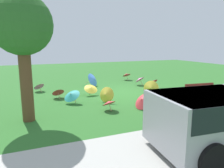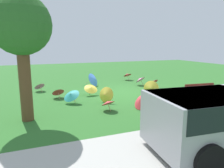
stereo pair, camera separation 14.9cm
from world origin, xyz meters
The scene contains 15 objects.
ground centered at (0.00, 0.00, 0.00)m, with size 40.00×40.00×0.00m, color #2D6B28.
park_bench centered at (-2.59, 3.14, 0.47)m, with size 1.64×0.64×0.90m.
shade_tree centered at (5.12, 2.89, 3.31)m, with size 2.10×2.10×4.46m.
parasol_blue_0 centered at (1.02, -2.31, 0.46)m, with size 1.07×1.06×0.92m.
parasol_pink_0 centered at (-1.97, -1.48, 0.42)m, with size 0.90×0.88×0.67m.
parasol_red_0 centered at (1.99, 2.92, 0.35)m, with size 0.73×0.72×0.54m.
parasol_yellow_2 centered at (-1.05, 1.37, 0.42)m, with size 0.85×0.85×0.84m.
parasol_pink_2 centered at (4.48, -2.00, 0.33)m, with size 0.77×0.73×0.57m.
parasol_yellow_3 centered at (1.91, 0.08, 0.40)m, with size 0.80×0.76×0.64m.
parasol_red_1 centered at (3.67, -0.01, 0.35)m, with size 0.70×0.65×0.60m.
parasol_red_3 centered at (-2.09, -3.73, 0.44)m, with size 0.72×0.71×0.64m.
parasol_teal_1 centered at (3.23, 1.28, 0.43)m, with size 1.04×1.05×0.71m.
parasol_red_4 centered at (0.56, 3.25, 0.39)m, with size 0.86×0.97×0.77m.
parasol_yellow_4 centered at (1.66, 1.72, 0.39)m, with size 0.80×0.81×0.77m.
parasol_red_5 centered at (-1.92, -0.02, 0.41)m, with size 1.14×1.08×0.79m.
Camera 1 is at (5.08, 10.83, 2.75)m, focal length 33.68 mm.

